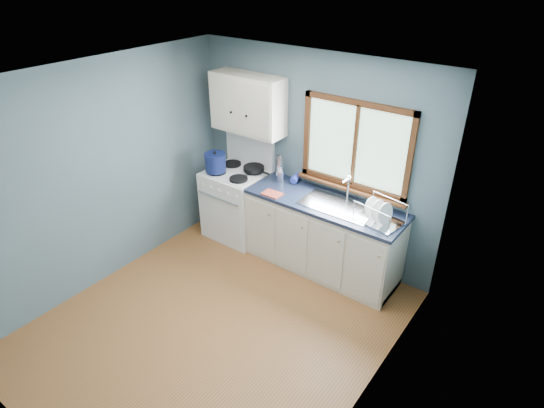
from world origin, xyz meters
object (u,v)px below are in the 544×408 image
Objects in this scene: base_cabinets at (322,239)px; thermos at (279,167)px; skillet at (254,168)px; utensil_crock at (280,176)px; dish_rack at (379,216)px; stockpot at (215,162)px; sink at (338,211)px; gas_range at (237,202)px.

thermos is (-0.76, 0.17, 0.67)m from base_cabinets.
utensil_crock is at bearing 8.50° from skillet.
stockpot is at bearing -164.89° from dish_rack.
utensil_crock is at bearing 21.96° from stockpot.
sink is 1.30m from skillet.
skillet is 1.50× the size of stockpot.
base_cabinets is 1.26m from skillet.
base_cabinets is at bearing 7.17° from stockpot.
dish_rack is (1.43, -0.21, -0.10)m from thermos.
utensil_crock reaches higher than base_cabinets.
stockpot reaches higher than skillet.
base_cabinets is 0.93m from utensil_crock.
thermos reaches higher than skillet.
gas_range reaches higher than dish_rack.
gas_range is at bearing -169.40° from dish_rack.
thermos is at bearing 26.03° from stockpot.
gas_range reaches higher than sink.
dish_rack is (2.16, 0.15, -0.10)m from stockpot.
stockpot reaches higher than dish_rack.
gas_range is 2.04m from dish_rack.
sink is 1.64× the size of dish_rack.
stockpot is at bearing -172.83° from base_cabinets.
gas_range is 2.65× the size of dish_rack.
thermos is (0.73, 0.36, -0.00)m from stockpot.
skillet is 0.40m from utensil_crock.
thermos is 0.61× the size of dish_rack.
dish_rack is at bearing 1.31° from skillet.
gas_range is 3.89× the size of utensil_crock.
gas_range is 1.53m from sink.
utensil_crock is (0.60, 0.15, 0.50)m from gas_range.
utensil_crock is at bearing -40.12° from thermos.
stockpot reaches higher than base_cabinets.
thermos reaches higher than dish_rack.
gas_range is 4.31× the size of thermos.
sink is at bearing -10.30° from thermos.
skillet is at bearing 38.10° from stockpot.
thermos is (-0.05, 0.04, 0.09)m from utensil_crock.
utensil_crock reaches higher than sink.
thermos is at bearing 15.63° from skillet.
base_cabinets is at bearing -171.99° from dish_rack.
base_cabinets is (1.31, 0.02, -0.08)m from gas_range.
thermos reaches higher than base_cabinets.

